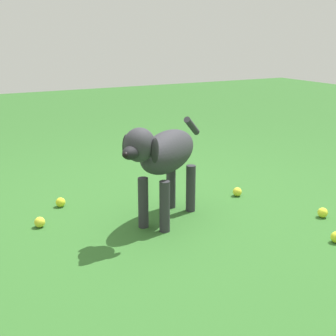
{
  "coord_description": "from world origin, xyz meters",
  "views": [
    {
      "loc": [
        2.63,
        -1.5,
        1.18
      ],
      "look_at": [
        0.07,
        -0.12,
        0.34
      ],
      "focal_mm": 51.37,
      "sensor_mm": 36.0,
      "label": 1
    }
  ],
  "objects_px": {
    "dog": "(164,155)",
    "tennis_ball_0": "(40,222)",
    "tennis_ball_1": "(336,237)",
    "tennis_ball_3": "(61,202)",
    "tennis_ball_4": "(323,213)",
    "tennis_ball_2": "(237,192)"
  },
  "relations": [
    {
      "from": "tennis_ball_1",
      "to": "tennis_ball_3",
      "type": "bearing_deg",
      "value": -137.06
    },
    {
      "from": "tennis_ball_2",
      "to": "tennis_ball_4",
      "type": "xyz_separation_m",
      "value": [
        0.61,
        0.24,
        0.0
      ]
    },
    {
      "from": "dog",
      "to": "tennis_ball_4",
      "type": "height_order",
      "value": "dog"
    },
    {
      "from": "tennis_ball_2",
      "to": "dog",
      "type": "bearing_deg",
      "value": -76.0
    },
    {
      "from": "tennis_ball_0",
      "to": "tennis_ball_1",
      "type": "xyz_separation_m",
      "value": [
        1.03,
        1.45,
        0.0
      ]
    },
    {
      "from": "tennis_ball_0",
      "to": "tennis_ball_1",
      "type": "bearing_deg",
      "value": 54.46
    },
    {
      "from": "tennis_ball_3",
      "to": "tennis_ball_4",
      "type": "bearing_deg",
      "value": 55.32
    },
    {
      "from": "tennis_ball_1",
      "to": "tennis_ball_4",
      "type": "distance_m",
      "value": 0.39
    },
    {
      "from": "tennis_ball_0",
      "to": "tennis_ball_3",
      "type": "xyz_separation_m",
      "value": [
        -0.29,
        0.22,
        0.0
      ]
    },
    {
      "from": "tennis_ball_4",
      "to": "tennis_ball_0",
      "type": "bearing_deg",
      "value": -113.19
    },
    {
      "from": "tennis_ball_1",
      "to": "tennis_ball_3",
      "type": "xyz_separation_m",
      "value": [
        -1.32,
        -1.23,
        0.0
      ]
    },
    {
      "from": "tennis_ball_3",
      "to": "tennis_ball_4",
      "type": "height_order",
      "value": "same"
    },
    {
      "from": "tennis_ball_0",
      "to": "tennis_ball_1",
      "type": "relative_size",
      "value": 1.0
    },
    {
      "from": "dog",
      "to": "tennis_ball_0",
      "type": "xyz_separation_m",
      "value": [
        -0.28,
        -0.72,
        -0.4
      ]
    },
    {
      "from": "tennis_ball_1",
      "to": "dog",
      "type": "bearing_deg",
      "value": -135.97
    },
    {
      "from": "tennis_ball_0",
      "to": "tennis_ball_3",
      "type": "distance_m",
      "value": 0.36
    },
    {
      "from": "tennis_ball_2",
      "to": "tennis_ball_3",
      "type": "distance_m",
      "value": 1.27
    },
    {
      "from": "tennis_ball_1",
      "to": "tennis_ball_4",
      "type": "xyz_separation_m",
      "value": [
        -0.32,
        0.22,
        0.0
      ]
    },
    {
      "from": "tennis_ball_3",
      "to": "tennis_ball_4",
      "type": "xyz_separation_m",
      "value": [
        1.0,
        1.45,
        0.0
      ]
    },
    {
      "from": "tennis_ball_0",
      "to": "tennis_ball_1",
      "type": "height_order",
      "value": "same"
    },
    {
      "from": "dog",
      "to": "tennis_ball_4",
      "type": "bearing_deg",
      "value": 120.42
    },
    {
      "from": "dog",
      "to": "tennis_ball_0",
      "type": "distance_m",
      "value": 0.87
    }
  ]
}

